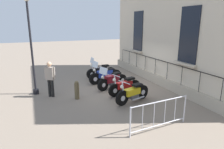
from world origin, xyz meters
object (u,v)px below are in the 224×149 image
at_px(crowd_barrier, 159,114).
at_px(bollard, 77,90).
at_px(lamppost, 31,44).
at_px(pedestrian_standing, 50,77).
at_px(motorcycle_red, 125,86).
at_px(motorcycle_black, 101,72).
at_px(motorcycle_maroon, 112,80).
at_px(motorcycle_blue, 105,75).
at_px(motorcycle_yellow, 133,93).

bearing_deg(crowd_barrier, bollard, -62.75).
relative_size(lamppost, pedestrian_standing, 2.72).
height_order(motorcycle_red, crowd_barrier, motorcycle_red).
height_order(motorcycle_black, crowd_barrier, motorcycle_black).
distance_m(motorcycle_maroon, lamppost, 4.55).
relative_size(motorcycle_blue, motorcycle_maroon, 1.10).
height_order(motorcycle_blue, bollard, motorcycle_blue).
xyz_separation_m(motorcycle_blue, bollard, (2.17, 1.94, -0.02)).
bearing_deg(motorcycle_blue, crowd_barrier, 87.99).
height_order(motorcycle_yellow, bollard, motorcycle_yellow).
xyz_separation_m(motorcycle_maroon, lamppost, (3.98, -0.66, 2.10)).
relative_size(motorcycle_black, pedestrian_standing, 1.13).
xyz_separation_m(motorcycle_black, lamppost, (4.07, 1.50, 2.11)).
bearing_deg(bollard, motorcycle_blue, -138.24).
height_order(motorcycle_blue, motorcycle_maroon, motorcycle_blue).
height_order(motorcycle_yellow, lamppost, lamppost).
relative_size(motorcycle_blue, bollard, 2.44).
bearing_deg(crowd_barrier, motorcycle_black, -92.51).
relative_size(crowd_barrier, bollard, 2.63).
bearing_deg(motorcycle_yellow, motorcycle_blue, -88.40).
bearing_deg(motorcycle_red, motorcycle_blue, -84.89).
bearing_deg(crowd_barrier, lamppost, -54.61).
relative_size(motorcycle_maroon, motorcycle_red, 1.05).
distance_m(motorcycle_blue, motorcycle_red, 2.28).
bearing_deg(motorcycle_maroon, motorcycle_blue, -89.84).
relative_size(motorcycle_blue, pedestrian_standing, 1.25).
distance_m(motorcycle_maroon, motorcycle_yellow, 2.20).
bearing_deg(motorcycle_maroon, pedestrian_standing, 0.71).
height_order(motorcycle_blue, pedestrian_standing, pedestrian_standing).
distance_m(motorcycle_black, motorcycle_maroon, 2.16).
bearing_deg(bollard, pedestrian_standing, -35.50).
relative_size(motorcycle_black, motorcycle_maroon, 1.00).
relative_size(motorcycle_black, crowd_barrier, 0.85).
distance_m(motorcycle_black, motorcycle_red, 3.31).
height_order(motorcycle_black, bollard, motorcycle_black).
distance_m(motorcycle_red, bollard, 2.40).
distance_m(motorcycle_yellow, lamppost, 5.40).
relative_size(lamppost, bollard, 5.33).
bearing_deg(motorcycle_red, motorcycle_maroon, -80.20).
height_order(lamppost, pedestrian_standing, lamppost).
relative_size(lamppost, crowd_barrier, 2.03).
bearing_deg(crowd_barrier, motorcycle_red, -96.60).
bearing_deg(pedestrian_standing, crowd_barrier, 123.67).
height_order(motorcycle_maroon, motorcycle_red, motorcycle_maroon).
bearing_deg(lamppost, motorcycle_maroon, 170.62).
distance_m(motorcycle_blue, motorcycle_maroon, 1.11).
bearing_deg(motorcycle_yellow, pedestrian_standing, -32.63).
xyz_separation_m(motorcycle_blue, motorcycle_maroon, (-0.00, 1.11, -0.02)).
distance_m(motorcycle_maroon, crowd_barrier, 4.66).
relative_size(motorcycle_black, motorcycle_blue, 0.91).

